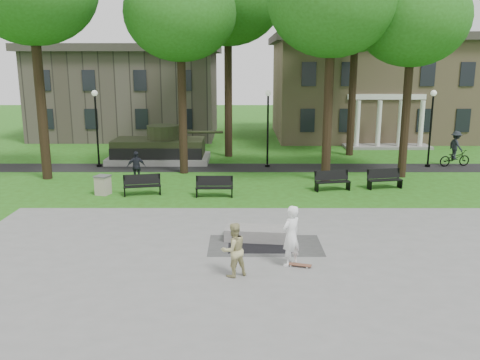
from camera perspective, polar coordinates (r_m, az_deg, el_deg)
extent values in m
plane|color=#275012|center=(19.81, 3.46, -5.65)|extent=(120.00, 120.00, 0.00)
cube|color=gray|center=(15.16, 4.56, -11.67)|extent=(22.00, 16.00, 0.02)
cube|color=black|center=(31.40, 2.20, 1.39)|extent=(44.00, 2.60, 0.01)
cube|color=#9E8460|center=(46.16, 14.28, 9.73)|extent=(16.00, 11.00, 8.00)
cube|color=#38332D|center=(46.15, 14.59, 15.06)|extent=(17.00, 12.00, 0.60)
cube|color=silver|center=(40.87, 16.13, 8.96)|extent=(6.00, 0.30, 0.40)
cube|color=#4C443D|center=(46.37, -12.34, 9.35)|extent=(15.00, 10.00, 7.20)
cylinder|color=black|center=(29.83, -21.48, 8.57)|extent=(0.52, 0.52, 8.96)
cylinder|color=black|center=(29.51, -6.49, 8.40)|extent=(0.48, 0.48, 8.00)
ellipsoid|color=#225714|center=(29.54, -6.75, 18.11)|extent=(6.20, 6.20, 5.27)
cylinder|color=black|center=(27.71, 9.87, 8.33)|extent=(0.50, 0.50, 8.32)
ellipsoid|color=#225714|center=(27.79, 10.31, 19.08)|extent=(6.60, 6.60, 5.61)
cylinder|color=black|center=(29.79, 18.16, 7.58)|extent=(0.46, 0.46, 7.68)
ellipsoid|color=#225714|center=(29.77, 18.83, 16.80)|extent=(6.00, 6.00, 5.10)
cylinder|color=black|center=(34.78, -1.32, 10.23)|extent=(0.54, 0.54, 9.28)
cylinder|color=black|center=(36.11, 12.50, 9.52)|extent=(0.50, 0.50, 8.64)
ellipsoid|color=#225714|center=(36.21, 12.94, 18.07)|extent=(6.40, 6.40, 5.44)
cylinder|color=black|center=(32.53, -15.76, 5.23)|extent=(0.12, 0.12, 4.40)
sphere|color=silver|center=(32.31, -16.01, 9.36)|extent=(0.36, 0.36, 0.36)
cylinder|color=black|center=(32.87, -15.53, 1.57)|extent=(0.32, 0.32, 0.16)
cylinder|color=black|center=(31.35, 3.13, 5.43)|extent=(0.12, 0.12, 4.40)
sphere|color=silver|center=(31.13, 3.18, 9.72)|extent=(0.36, 0.36, 0.36)
cylinder|color=black|center=(31.70, 3.08, 1.62)|extent=(0.32, 0.32, 0.16)
cylinder|color=black|center=(33.41, 20.59, 5.09)|extent=(0.12, 0.12, 4.40)
sphere|color=silver|center=(33.20, 20.92, 9.10)|extent=(0.36, 0.36, 0.36)
cylinder|color=black|center=(33.74, 20.31, 1.52)|extent=(0.32, 0.32, 0.16)
cube|color=gray|center=(33.73, -9.04, 2.38)|extent=(6.50, 3.40, 0.40)
cube|color=#272B17|center=(33.60, -9.08, 3.64)|extent=(5.80, 2.80, 1.10)
cube|color=black|center=(32.32, -9.44, 2.90)|extent=(5.80, 0.35, 0.70)
cube|color=black|center=(34.95, -8.73, 3.68)|extent=(5.80, 0.35, 0.70)
cylinder|color=#272B17|center=(33.41, -8.63, 5.33)|extent=(2.10, 2.10, 0.90)
cylinder|color=#272B17|center=(33.14, -4.68, 5.38)|extent=(3.20, 0.18, 0.18)
cube|color=black|center=(17.96, 2.22, -7.57)|extent=(2.20, 1.20, 0.00)
cube|color=gray|center=(18.68, 1.78, -6.01)|extent=(2.30, 1.25, 0.45)
cube|color=brown|center=(16.45, 6.66, -9.51)|extent=(0.80, 0.41, 0.07)
imported|color=white|center=(16.18, 5.74, -6.26)|extent=(0.85, 0.83, 1.98)
imported|color=tan|center=(15.38, -0.73, -7.83)|extent=(1.02, 0.95, 1.68)
imported|color=#20212B|center=(27.85, -11.58, 1.43)|extent=(1.09, 0.69, 1.73)
imported|color=black|center=(34.47, 22.96, 2.29)|extent=(2.12, 1.09, 1.06)
imported|color=black|center=(34.35, 23.08, 3.61)|extent=(0.87, 1.25, 1.77)
cube|color=black|center=(25.26, -10.92, -0.69)|extent=(1.85, 0.81, 0.05)
cube|color=black|center=(25.40, -10.86, 0.09)|extent=(1.79, 0.52, 0.50)
cube|color=black|center=(25.49, -12.78, -1.17)|extent=(0.15, 0.45, 0.45)
cube|color=black|center=(25.17, -9.00, -1.19)|extent=(0.15, 0.45, 0.45)
cube|color=black|center=(24.51, -2.90, -0.89)|extent=(1.80, 0.46, 0.05)
cube|color=black|center=(24.65, -2.88, -0.09)|extent=(1.80, 0.16, 0.50)
cube|color=black|center=(24.62, -4.87, -1.39)|extent=(0.06, 0.45, 0.45)
cube|color=black|center=(24.53, -0.91, -1.40)|extent=(0.06, 0.45, 0.45)
cube|color=black|center=(26.11, 10.36, -0.22)|extent=(1.85, 0.80, 0.05)
cube|color=black|center=(26.25, 10.30, 0.53)|extent=(1.79, 0.51, 0.50)
cube|color=black|center=(26.02, 8.50, -0.70)|extent=(0.15, 0.45, 0.45)
cube|color=black|center=(26.32, 12.16, -0.69)|extent=(0.15, 0.45, 0.45)
cube|color=black|center=(27.14, 15.96, -0.01)|extent=(1.85, 0.80, 0.05)
cube|color=black|center=(27.28, 15.88, 0.71)|extent=(1.79, 0.51, 0.50)
cube|color=black|center=(26.97, 14.20, -0.47)|extent=(0.15, 0.45, 0.45)
cube|color=black|center=(27.43, 17.64, -0.47)|extent=(0.15, 0.45, 0.45)
cube|color=#AA9E8C|center=(25.82, -15.13, -0.61)|extent=(0.76, 0.76, 0.90)
cube|color=#4C4C4C|center=(25.71, -15.20, 0.43)|extent=(0.84, 0.84, 0.06)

